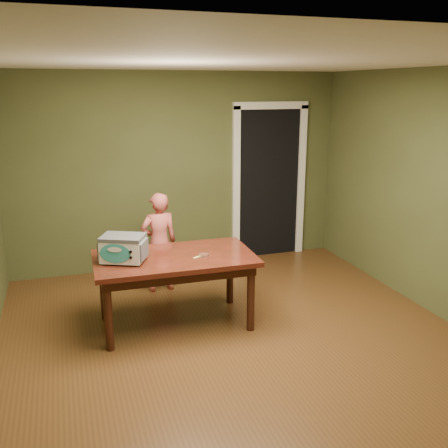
% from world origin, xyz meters
% --- Properties ---
extents(floor, '(5.00, 5.00, 0.00)m').
position_xyz_m(floor, '(0.00, 0.00, 0.00)').
color(floor, '#523217').
rests_on(floor, ground).
extents(room_shell, '(4.52, 5.02, 2.61)m').
position_xyz_m(room_shell, '(0.00, 0.00, 1.71)').
color(room_shell, '#484F2A').
rests_on(room_shell, ground).
extents(doorway, '(1.10, 0.66, 2.25)m').
position_xyz_m(doorway, '(1.30, 2.78, 1.06)').
color(doorway, black).
rests_on(doorway, ground).
extents(dining_table, '(1.62, 0.94, 0.75)m').
position_xyz_m(dining_table, '(-0.49, 0.70, 0.65)').
color(dining_table, black).
rests_on(dining_table, floor).
extents(toy_oven, '(0.50, 0.43, 0.26)m').
position_xyz_m(toy_oven, '(-0.99, 0.68, 0.89)').
color(toy_oven, '#4C4F54').
rests_on(toy_oven, dining_table).
extents(baking_pan, '(0.10, 0.10, 0.02)m').
position_xyz_m(baking_pan, '(-0.20, 0.60, 0.76)').
color(baking_pan, silver).
rests_on(baking_pan, dining_table).
extents(spatula, '(0.17, 0.10, 0.01)m').
position_xyz_m(spatula, '(-0.24, 0.59, 0.75)').
color(spatula, '#D8D15E').
rests_on(spatula, dining_table).
extents(child, '(0.47, 0.33, 1.21)m').
position_xyz_m(child, '(-0.46, 1.64, 0.61)').
color(child, '#CA5853').
rests_on(child, floor).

